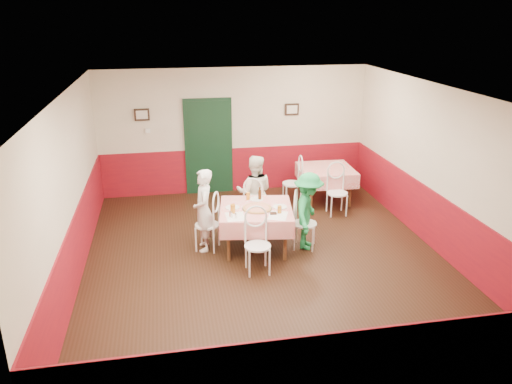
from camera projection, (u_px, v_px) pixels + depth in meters
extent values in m
plane|color=black|center=(266.00, 259.00, 8.43)|extent=(7.00, 7.00, 0.00)
plane|color=white|center=(267.00, 92.00, 7.46)|extent=(7.00, 7.00, 0.00)
cube|color=beige|center=(235.00, 131.00, 11.18)|extent=(6.00, 0.10, 2.80)
cube|color=beige|center=(341.00, 297.00, 4.72)|extent=(6.00, 0.10, 2.80)
cube|color=beige|center=(69.00, 192.00, 7.43)|extent=(0.10, 7.00, 2.80)
cube|color=beige|center=(439.00, 170.00, 8.46)|extent=(0.10, 7.00, 2.80)
cube|color=maroon|center=(235.00, 169.00, 11.47)|extent=(6.00, 0.03, 1.00)
cube|color=maroon|center=(335.00, 374.00, 5.04)|extent=(6.00, 0.03, 1.00)
cube|color=maroon|center=(78.00, 246.00, 7.74)|extent=(0.03, 7.00, 1.00)
cube|color=maroon|center=(432.00, 219.00, 8.77)|extent=(0.03, 7.00, 1.00)
cube|color=black|center=(209.00, 148.00, 11.15)|extent=(0.96, 0.06, 2.10)
cube|color=black|center=(142.00, 115.00, 10.63)|extent=(0.32, 0.03, 0.26)
cube|color=black|center=(292.00, 109.00, 11.20)|extent=(0.32, 0.03, 0.26)
cube|color=white|center=(148.00, 131.00, 10.77)|extent=(0.10, 0.03, 0.10)
cube|color=red|center=(256.00, 228.00, 8.69)|extent=(1.39, 1.39, 0.77)
cube|color=red|center=(326.00, 185.00, 10.84)|extent=(1.16, 1.16, 0.77)
cylinder|color=#B74723|center=(257.00, 208.00, 8.50)|extent=(0.55, 0.55, 0.03)
cylinder|color=white|center=(233.00, 207.00, 8.55)|extent=(0.29, 0.29, 0.01)
cylinder|color=white|center=(280.00, 207.00, 8.58)|extent=(0.29, 0.29, 0.01)
cylinder|color=white|center=(256.00, 199.00, 8.93)|extent=(0.29, 0.29, 0.01)
cylinder|color=#BF7219|center=(233.00, 209.00, 8.31)|extent=(0.09, 0.09, 0.15)
cylinder|color=#BF7219|center=(280.00, 210.00, 8.31)|extent=(0.08, 0.08, 0.13)
cylinder|color=#BF7219|center=(248.00, 196.00, 8.91)|extent=(0.08, 0.08, 0.13)
cylinder|color=#381C0A|center=(260.00, 194.00, 8.88)|extent=(0.07, 0.07, 0.22)
cylinder|color=silver|center=(231.00, 215.00, 8.14)|extent=(0.04, 0.04, 0.09)
cylinder|color=silver|center=(236.00, 216.00, 8.10)|extent=(0.04, 0.04, 0.09)
cylinder|color=#B23319|center=(230.00, 214.00, 8.18)|extent=(0.04, 0.04, 0.09)
cube|color=white|center=(235.00, 217.00, 8.19)|extent=(0.31, 0.40, 0.00)
cube|color=white|center=(278.00, 216.00, 8.23)|extent=(0.42, 0.48, 0.00)
cube|color=black|center=(273.00, 213.00, 8.29)|extent=(0.12, 0.11, 0.02)
imported|color=gray|center=(204.00, 210.00, 8.54)|extent=(0.36, 0.54, 1.45)
imported|color=gray|center=(254.00, 192.00, 9.41)|extent=(0.80, 0.68, 1.43)
imported|color=gray|center=(308.00, 211.00, 8.61)|extent=(0.82, 1.02, 1.37)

